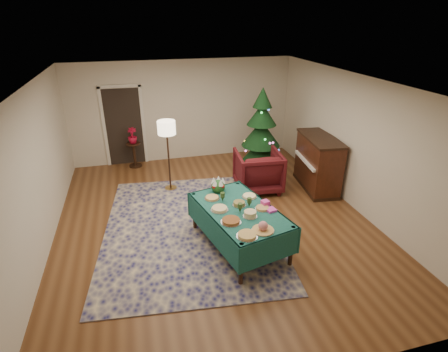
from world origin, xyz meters
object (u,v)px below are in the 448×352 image
object	(u,v)px
armchair	(258,169)
side_table	(134,155)
christmas_tree	(261,135)
floor_lamp	(167,132)
piano	(318,163)
gift_box	(265,203)
buffet_table	(239,217)
potted_plant	(133,139)

from	to	relation	value
armchair	side_table	distance (m)	3.46
armchair	christmas_tree	xyz separation A→B (m)	(0.42, 1.00, 0.46)
armchair	side_table	world-z (taller)	armchair
floor_lamp	piano	xyz separation A→B (m)	(3.34, -0.81, -0.79)
gift_box	side_table	distance (m)	4.66
buffet_table	gift_box	world-z (taller)	gift_box
gift_box	floor_lamp	world-z (taller)	floor_lamp
side_table	armchair	bearing A→B (deg)	-37.86
gift_box	armchair	size ratio (longest dim) A/B	0.12
buffet_table	gift_box	xyz separation A→B (m)	(0.46, -0.01, 0.20)
gift_box	potted_plant	distance (m)	4.64
armchair	side_table	size ratio (longest dim) A/B	1.56
armchair	christmas_tree	world-z (taller)	christmas_tree
buffet_table	piano	bearing A→B (deg)	35.41
side_table	christmas_tree	distance (m)	3.40
floor_lamp	side_table	bearing A→B (deg)	115.65
potted_plant	christmas_tree	distance (m)	3.35
gift_box	piano	size ratio (longest dim) A/B	0.08
buffet_table	floor_lamp	bearing A→B (deg)	109.47
gift_box	piano	bearing A→B (deg)	41.36
gift_box	potted_plant	bearing A→B (deg)	117.17
side_table	gift_box	bearing A→B (deg)	-62.83
side_table	christmas_tree	world-z (taller)	christmas_tree
christmas_tree	floor_lamp	bearing A→B (deg)	-169.15
floor_lamp	christmas_tree	size ratio (longest dim) A/B	0.76
piano	armchair	bearing A→B (deg)	169.10
buffet_table	potted_plant	xyz separation A→B (m)	(-1.66, 4.12, 0.18)
christmas_tree	piano	world-z (taller)	christmas_tree
side_table	piano	bearing A→B (deg)	-30.22
buffet_table	christmas_tree	distance (m)	3.37
buffet_table	floor_lamp	distance (m)	2.81
gift_box	christmas_tree	distance (m)	3.18
armchair	side_table	xyz separation A→B (m)	(-2.73, 2.12, -0.19)
piano	potted_plant	bearing A→B (deg)	149.78
christmas_tree	piano	distance (m)	1.62
floor_lamp	side_table	world-z (taller)	floor_lamp
potted_plant	piano	world-z (taller)	piano
buffet_table	piano	size ratio (longest dim) A/B	1.40
potted_plant	christmas_tree	world-z (taller)	christmas_tree
armchair	christmas_tree	size ratio (longest dim) A/B	0.47
gift_box	floor_lamp	distance (m)	2.95
potted_plant	christmas_tree	bearing A→B (deg)	-19.55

